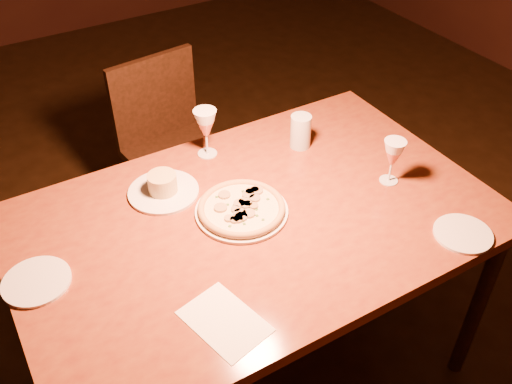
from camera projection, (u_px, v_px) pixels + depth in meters
floor at (238, 340)px, 2.43m from camera, size 7.00×7.00×0.00m
dining_table at (256, 232)px, 1.86m from camera, size 1.53×0.99×0.81m
chair_far at (172, 143)px, 2.68m from camera, size 0.48×0.48×0.89m
pizza_plate at (242, 208)px, 1.82m from camera, size 0.30×0.30×0.03m
ramekin_saucer at (163, 187)px, 1.89m from camera, size 0.24×0.24×0.08m
wine_glass_far at (206, 133)px, 2.02m from camera, size 0.08×0.08×0.18m
wine_glass_right at (392, 162)px, 1.91m from camera, size 0.07×0.07×0.16m
water_tumbler at (301, 131)px, 2.08m from camera, size 0.08×0.08×0.13m
side_plate_left at (36, 281)px, 1.60m from camera, size 0.19×0.19×0.01m
side_plate_near at (463, 234)px, 1.75m from camera, size 0.18×0.18×0.01m
menu_card at (225, 321)px, 1.50m from camera, size 0.20×0.26×0.00m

